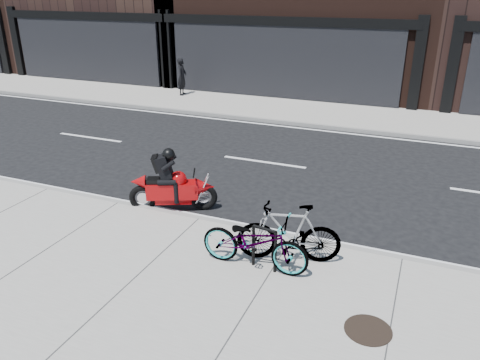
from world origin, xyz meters
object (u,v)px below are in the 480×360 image
at_px(manhole_cover, 368,330).
at_px(bike_rack, 264,245).
at_px(motorcycle, 176,185).
at_px(pedestrian, 182,77).
at_px(bicycle_rear, 289,233).
at_px(bicycle_front, 255,242).

bearing_deg(manhole_cover, bike_rack, 153.97).
bearing_deg(motorcycle, pedestrian, 93.63).
distance_m(bicycle_rear, motorcycle, 3.14).
bearing_deg(manhole_cover, motorcycle, 150.29).
bearing_deg(pedestrian, manhole_cover, -151.33).
bearing_deg(manhole_cover, pedestrian, 128.22).
relative_size(bike_rack, pedestrian, 0.49).
height_order(bike_rack, bicycle_front, bicycle_front).
bearing_deg(pedestrian, motorcycle, -161.18).
bearing_deg(motorcycle, bike_rack, -56.93).
relative_size(bicycle_rear, pedestrian, 1.13).
relative_size(bike_rack, bicycle_front, 0.42).
height_order(bike_rack, bicycle_rear, bicycle_rear).
xyz_separation_m(bicycle_front, pedestrian, (-7.79, 11.58, 0.29)).
distance_m(bike_rack, bicycle_rear, 0.51).
bearing_deg(bike_rack, pedestrian, 124.53).
height_order(bike_rack, manhole_cover, bike_rack).
bearing_deg(motorcycle, bicycle_front, -59.05).
bearing_deg(pedestrian, bike_rack, -155.01).
relative_size(bike_rack, motorcycle, 0.43).
height_order(bicycle_front, pedestrian, pedestrian).
distance_m(motorcycle, pedestrian, 11.28).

